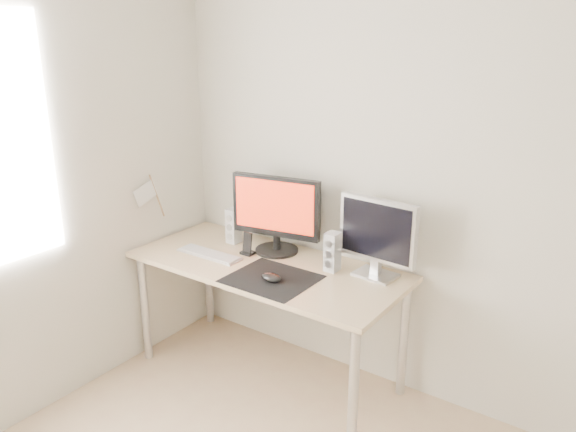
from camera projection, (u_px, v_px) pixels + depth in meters
The scene contains 11 objects.
wall_back at pixel (457, 186), 2.82m from camera, with size 3.50×3.50×0.00m, color silver.
mousepad at pixel (272, 279), 3.00m from camera, with size 0.45×0.40×0.00m, color black.
mouse at pixel (271, 278), 2.96m from camera, with size 0.12×0.07×0.04m, color black.
desk at pixel (267, 276), 3.23m from camera, with size 1.60×0.70×0.73m.
main_monitor at pixel (276, 212), 3.29m from camera, with size 0.55×0.30×0.47m.
second_monitor at pixel (377, 234), 2.96m from camera, with size 0.45×0.18×0.43m.
speaker_left at pixel (234, 226), 3.49m from camera, with size 0.07×0.09×0.22m.
speaker_right at pixel (332, 252), 3.08m from camera, with size 0.07×0.09×0.22m.
keyboard at pixel (209, 254), 3.32m from camera, with size 0.42×0.12×0.02m.
phone_dock at pixel (248, 248), 3.33m from camera, with size 0.08×0.06×0.14m.
pennant at pixel (149, 194), 3.42m from camera, with size 0.01×0.23×0.29m.
Camera 1 is at (0.87, -0.97, 1.99)m, focal length 35.00 mm.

